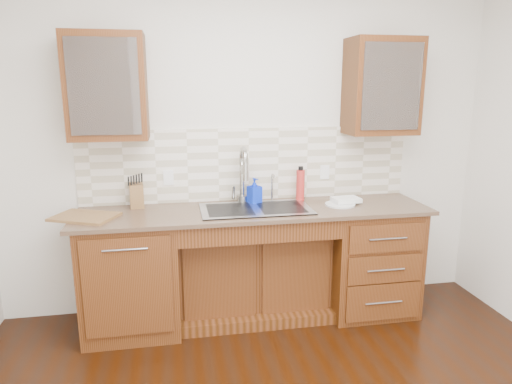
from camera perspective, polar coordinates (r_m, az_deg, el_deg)
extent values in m
cube|color=silver|center=(3.78, -1.09, 5.80)|extent=(4.00, 0.10, 2.70)
cube|color=#593014|center=(3.64, -15.24, -9.88)|extent=(0.70, 0.62, 0.88)
cube|color=#593014|center=(3.79, -0.36, -9.92)|extent=(1.20, 0.44, 0.70)
cube|color=#593014|center=(3.94, 13.76, -7.97)|extent=(0.70, 0.62, 0.88)
cube|color=#84705B|center=(3.51, -0.07, -2.37)|extent=(2.70, 0.65, 0.03)
cube|color=beige|center=(3.74, -0.93, 3.48)|extent=(2.70, 0.02, 0.59)
cube|color=#9E9EA5|center=(3.51, -0.03, -3.54)|extent=(0.84, 0.46, 0.19)
cylinder|color=#999993|center=(3.65, -1.76, 1.72)|extent=(0.04, 0.04, 0.40)
cylinder|color=#999993|center=(3.72, 2.04, 0.68)|extent=(0.02, 0.02, 0.24)
cube|color=#593014|center=(3.51, -18.11, 12.38)|extent=(0.55, 0.34, 0.75)
cube|color=#593014|center=(3.85, 15.44, 12.57)|extent=(0.55, 0.34, 0.75)
cube|color=white|center=(3.70, -10.89, 1.78)|extent=(0.08, 0.01, 0.12)
cube|color=white|center=(3.90, 8.58, 2.47)|extent=(0.08, 0.01, 0.12)
imported|color=#0B2ACC|center=(3.65, -0.19, 0.15)|extent=(0.12, 0.13, 0.21)
cylinder|color=red|center=(3.75, 5.57, 0.82)|extent=(0.09, 0.09, 0.26)
cylinder|color=silver|center=(3.67, 10.46, -1.54)|extent=(0.29, 0.29, 0.01)
cube|color=beige|center=(3.73, 11.19, -0.94)|extent=(0.22, 0.17, 0.03)
cube|color=brown|center=(3.67, -14.71, -0.37)|extent=(0.12, 0.18, 0.19)
cube|color=#A87253|center=(3.49, -20.62, -2.91)|extent=(0.51, 0.45, 0.02)
imported|color=silver|center=(3.52, -19.94, 11.50)|extent=(0.18, 0.18, 0.11)
imported|color=white|center=(3.50, -17.36, 11.59)|extent=(0.12, 0.12, 0.10)
imported|color=silver|center=(3.80, 13.74, 11.90)|extent=(0.14, 0.14, 0.10)
imported|color=silver|center=(3.90, 16.83, 11.68)|extent=(0.10, 0.10, 0.09)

